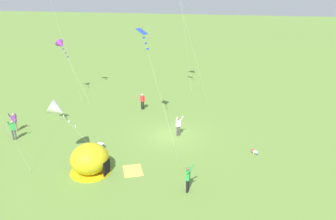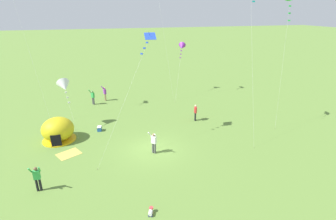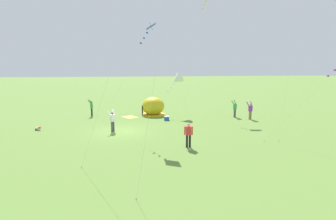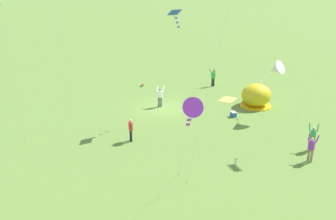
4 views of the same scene
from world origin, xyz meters
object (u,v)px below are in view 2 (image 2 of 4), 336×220
(person_arms_raised, at_px, (37,177))
(kite_blue, at_px, (148,40))
(cooler_box, at_px, (99,129))
(person_center_field, at_px, (154,142))
(popup_tent, at_px, (58,130))
(person_with_toddler, at_px, (105,93))
(person_strolling, at_px, (195,112))
(kite_purple, at_px, (182,47))
(person_watching_sky, at_px, (93,97))
(toddler_crawling, at_px, (151,212))
(kite_white, at_px, (64,86))

(person_arms_raised, height_order, kite_blue, kite_blue)
(cooler_box, bearing_deg, person_center_field, -53.86)
(popup_tent, xyz_separation_m, person_with_toddler, (4.60, 9.81, 0.00))
(person_strolling, relative_size, person_arms_raised, 0.91)
(person_strolling, height_order, kite_blue, kite_blue)
(person_arms_raised, bearing_deg, person_center_field, 17.27)
(cooler_box, relative_size, person_strolling, 0.34)
(person_arms_raised, distance_m, kite_purple, 24.42)
(person_strolling, height_order, kite_purple, kite_purple)
(person_watching_sky, xyz_separation_m, person_center_field, (4.34, -13.23, 0.00))
(person_center_field, bearing_deg, person_strolling, 42.89)
(kite_blue, bearing_deg, person_strolling, 21.75)
(toddler_crawling, distance_m, kite_blue, 12.89)
(cooler_box, height_order, kite_white, kite_white)
(cooler_box, height_order, person_arms_raised, person_arms_raised)
(kite_purple, bearing_deg, person_arms_raised, -131.01)
(cooler_box, relative_size, person_arms_raised, 0.31)
(cooler_box, height_order, person_watching_sky, person_watching_sky)
(kite_white, bearing_deg, popup_tent, -105.81)
(cooler_box, bearing_deg, person_strolling, -1.43)
(person_arms_raised, bearing_deg, person_strolling, 29.47)
(cooler_box, relative_size, kite_blue, 0.06)
(cooler_box, bearing_deg, toddler_crawling, -79.29)
(person_watching_sky, height_order, kite_white, kite_white)
(person_with_toddler, bearing_deg, popup_tent, -115.12)
(kite_white, bearing_deg, kite_purple, 30.26)
(popup_tent, bearing_deg, person_watching_sky, 70.29)
(person_with_toddler, relative_size, kite_white, 0.39)
(cooler_box, distance_m, person_center_field, 6.81)
(toddler_crawling, height_order, person_strolling, person_strolling)
(kite_white, bearing_deg, person_strolling, -8.87)
(person_with_toddler, distance_m, kite_blue, 13.81)
(kite_blue, height_order, kite_white, kite_blue)
(kite_white, bearing_deg, cooler_box, -31.75)
(cooler_box, height_order, person_center_field, person_center_field)
(kite_white, distance_m, kite_purple, 16.72)
(person_center_field, relative_size, person_arms_raised, 1.00)
(toddler_crawling, height_order, kite_white, kite_white)
(person_center_field, relative_size, kite_purple, 0.28)
(person_watching_sky, relative_size, person_center_field, 1.00)
(person_with_toddler, height_order, person_arms_raised, same)
(person_with_toddler, relative_size, kite_purple, 0.28)
(person_strolling, bearing_deg, kite_purple, 79.01)
(person_watching_sky, distance_m, person_with_toddler, 1.82)
(kite_white, bearing_deg, person_center_field, -46.79)
(cooler_box, height_order, person_strolling, person_strolling)
(kite_blue, xyz_separation_m, kite_white, (-7.18, 3.99, -4.33))
(kite_blue, xyz_separation_m, kite_purple, (7.16, 12.35, -2.33))
(person_center_field, xyz_separation_m, kite_purple, (7.62, 15.51, 5.13))
(toddler_crawling, height_order, person_arms_raised, person_arms_raised)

